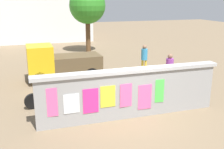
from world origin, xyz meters
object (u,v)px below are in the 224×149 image
at_px(motorcycle, 48,95).
at_px(tree_roadside, 87,6).
at_px(person_walking, 169,67).
at_px(bicycle_near, 118,85).
at_px(auto_rickshaw_truck, 61,63).
at_px(person_bystander, 144,56).

relative_size(motorcycle, tree_roadside, 0.39).
bearing_deg(person_walking, bicycle_near, 177.49).
distance_m(person_walking, tree_roadside, 10.03).
distance_m(auto_rickshaw_truck, person_walking, 5.35).
height_order(bicycle_near, person_bystander, person_bystander).
bearing_deg(person_walking, motorcycle, -174.39).
distance_m(auto_rickshaw_truck, motorcycle, 3.46).
bearing_deg(motorcycle, tree_roadside, 68.81).
relative_size(auto_rickshaw_truck, person_walking, 2.24).
xyz_separation_m(auto_rickshaw_truck, person_bystander, (4.49, -0.20, 0.09)).
bearing_deg(tree_roadside, person_bystander, -77.99).
relative_size(auto_rickshaw_truck, person_bystander, 2.24).
xyz_separation_m(bicycle_near, person_bystander, (2.34, 2.45, 0.62)).
bearing_deg(auto_rickshaw_truck, bicycle_near, -51.04).
relative_size(motorcycle, person_walking, 1.17).
xyz_separation_m(person_bystander, tree_roadside, (-1.49, 7.02, 2.49)).
height_order(motorcycle, person_bystander, person_bystander).
bearing_deg(bicycle_near, person_walking, -2.51).
relative_size(motorcycle, person_bystander, 1.17).
xyz_separation_m(person_walking, tree_roadside, (-1.59, 9.58, 2.49)).
relative_size(motorcycle, bicycle_near, 1.11).
height_order(auto_rickshaw_truck, person_bystander, auto_rickshaw_truck).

